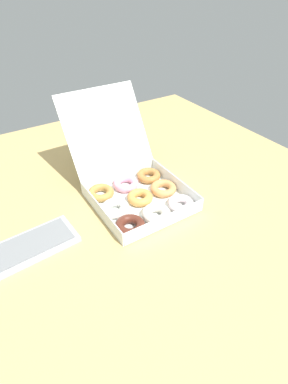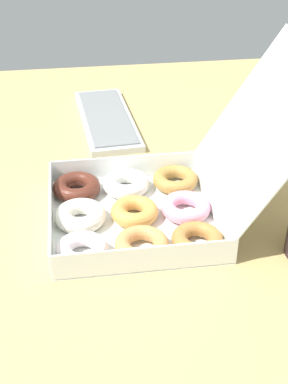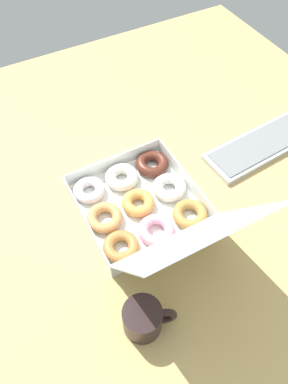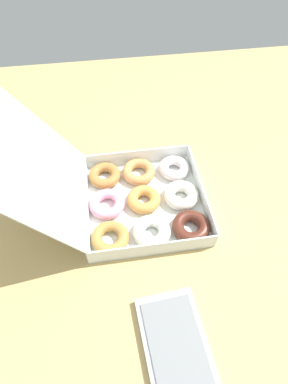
% 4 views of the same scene
% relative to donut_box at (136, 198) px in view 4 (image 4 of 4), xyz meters
% --- Properties ---
extents(ground_plane, '(1.80, 1.80, 0.02)m').
position_rel_donut_box_xyz_m(ground_plane, '(-0.04, -0.02, -0.05)').
color(ground_plane, tan).
extents(donut_box, '(0.37, 0.54, 0.35)m').
position_rel_donut_box_xyz_m(donut_box, '(0.00, 0.00, 0.00)').
color(donut_box, white).
rests_on(donut_box, ground_plane).
extents(coffee_mug, '(0.13, 0.09, 0.09)m').
position_rel_donut_box_xyz_m(coffee_mug, '(0.16, 0.30, 0.01)').
color(coffee_mug, black).
rests_on(coffee_mug, ground_plane).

